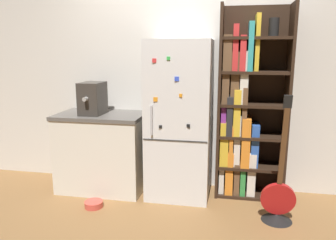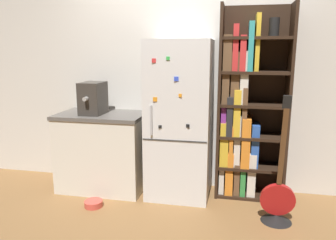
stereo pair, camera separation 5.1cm
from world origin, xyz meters
name	(u,v)px [view 1 (the left image)]	position (x,y,z in m)	size (l,w,h in m)	color
ground_plane	(176,200)	(0.00, 0.00, 0.00)	(16.00, 16.00, 0.00)	olive
wall_back	(184,75)	(0.00, 0.47, 1.30)	(8.00, 0.05, 2.60)	silver
refrigerator	(179,120)	(0.00, 0.16, 0.84)	(0.66, 0.60, 1.68)	silver
bookshelf	(244,113)	(0.67, 0.30, 0.92)	(0.72, 0.35, 2.02)	black
kitchen_counter	(103,151)	(-0.88, 0.16, 0.44)	(0.97, 0.61, 0.88)	silver
espresso_machine	(93,98)	(-0.95, 0.11, 1.05)	(0.23, 0.37, 0.35)	#38332D
guitar	(278,204)	(1.00, -0.26, 0.17)	(0.32, 0.29, 1.21)	black
pet_bowl	(94,204)	(-0.80, -0.33, 0.04)	(0.19, 0.19, 0.06)	#D84C3F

